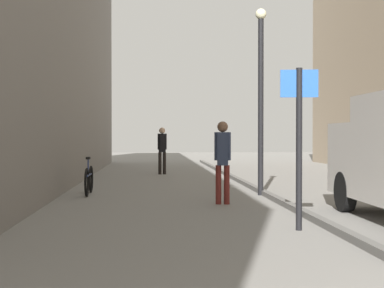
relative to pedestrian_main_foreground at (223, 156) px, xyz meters
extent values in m
plane|color=gray|center=(-0.28, 0.73, -1.06)|extent=(80.00, 80.00, 0.00)
cube|color=#615F5B|center=(1.30, 0.73, -1.00)|extent=(0.16, 40.00, 0.12)
cylinder|color=maroon|center=(-0.09, 0.01, -0.63)|extent=(0.13, 0.13, 0.86)
cylinder|color=maroon|center=(0.09, -0.01, -0.63)|extent=(0.13, 0.13, 0.86)
cube|color=#2D3851|center=(0.00, 0.00, 0.17)|extent=(0.26, 0.22, 0.73)
cylinder|color=#2D3851|center=(-0.13, 0.01, 0.23)|extent=(0.10, 0.10, 0.62)
cylinder|color=#2D3851|center=(0.13, -0.01, 0.23)|extent=(0.10, 0.10, 0.62)
sphere|color=brown|center=(0.00, 0.00, 0.66)|extent=(0.24, 0.24, 0.24)
cylinder|color=black|center=(-1.25, 10.05, -0.62)|extent=(0.13, 0.13, 0.87)
cylinder|color=black|center=(-1.07, 10.10, -0.62)|extent=(0.13, 0.13, 0.87)
cube|color=black|center=(-1.16, 10.07, 0.18)|extent=(0.28, 0.25, 0.74)
cylinder|color=black|center=(-1.29, 10.04, 0.24)|extent=(0.10, 0.10, 0.63)
cylinder|color=black|center=(-1.03, 10.10, 0.24)|extent=(0.10, 0.10, 0.63)
sphere|color=tan|center=(-1.16, 10.07, 0.67)|extent=(0.24, 0.24, 0.24)
cube|color=black|center=(3.22, -0.81, 0.31)|extent=(1.74, 0.06, 0.63)
cylinder|color=black|center=(2.28, -1.45, -0.66)|extent=(0.23, 0.80, 0.80)
cylinder|color=black|center=(0.79, -3.59, 0.24)|extent=(0.10, 0.10, 2.60)
cube|color=#2659B2|center=(0.79, -3.59, 1.29)|extent=(0.60, 0.11, 0.44)
cylinder|color=black|center=(1.21, 1.87, 1.19)|extent=(0.14, 0.14, 4.50)
sphere|color=beige|center=(1.21, 1.87, 3.56)|extent=(0.28, 0.28, 0.28)
torus|color=black|center=(-3.19, 2.83, -0.70)|extent=(0.07, 0.72, 0.72)
torus|color=black|center=(-3.18, 1.78, -0.70)|extent=(0.07, 0.72, 0.72)
cylinder|color=navy|center=(-3.18, 2.31, -0.55)|extent=(0.06, 0.95, 0.05)
cylinder|color=navy|center=(-3.18, 2.12, -0.33)|extent=(0.04, 0.04, 0.40)
cube|color=black|center=(-3.18, 2.12, -0.11)|extent=(0.10, 0.24, 0.06)
camera|label=1|loc=(-1.56, -12.63, 0.45)|focal=53.79mm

